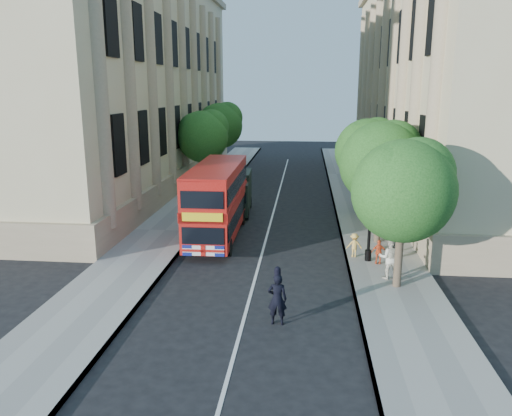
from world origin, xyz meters
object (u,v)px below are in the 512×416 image
(lamp_post, at_px, (371,210))
(box_van, at_px, (235,194))
(double_decker_bus, at_px, (217,199))
(woman_pedestrian, at_px, (390,257))
(police_constable, at_px, (277,299))

(lamp_post, distance_m, box_van, 11.50)
(double_decker_bus, relative_size, woman_pedestrian, 4.59)
(woman_pedestrian, bearing_deg, lamp_post, -69.72)
(lamp_post, xyz_separation_m, woman_pedestrian, (0.60, -2.18, -1.47))
(double_decker_bus, relative_size, police_constable, 4.64)
(box_van, bearing_deg, police_constable, -79.87)
(police_constable, bearing_deg, woman_pedestrian, -134.04)
(police_constable, distance_m, woman_pedestrian, 6.22)
(double_decker_bus, relative_size, box_van, 1.80)
(lamp_post, height_order, double_decker_bus, lamp_post)
(double_decker_bus, distance_m, police_constable, 10.56)
(double_decker_bus, xyz_separation_m, box_van, (0.17, 5.47, -0.86))
(box_van, xyz_separation_m, woman_pedestrian, (8.03, -10.87, -0.25))
(woman_pedestrian, bearing_deg, police_constable, 49.71)
(box_van, xyz_separation_m, police_constable, (3.61, -15.25, -0.38))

